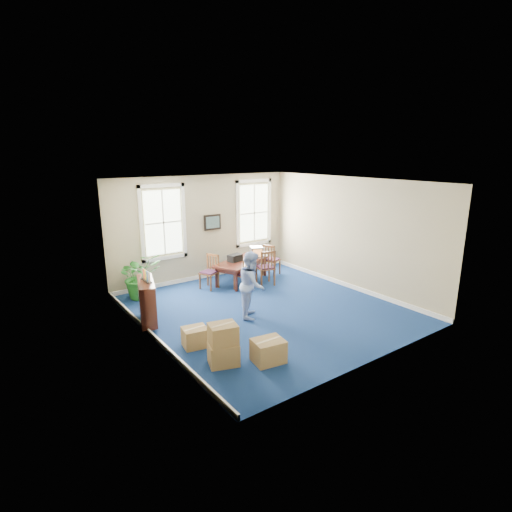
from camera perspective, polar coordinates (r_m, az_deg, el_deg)
floor at (r=10.23m, az=1.52°, el=-7.57°), size 6.50×6.50×0.00m
ceiling at (r=9.49m, az=1.65°, el=10.62°), size 6.50×6.50×0.00m
wall_back at (r=12.42m, az=-7.54°, el=4.02°), size 6.50×0.00×6.50m
wall_front at (r=7.51m, az=16.78°, el=-3.58°), size 6.50×0.00×6.50m
wall_left at (r=8.33m, az=-15.11°, el=-1.67°), size 0.00×6.50×6.50m
wall_right at (r=11.75m, az=13.33°, el=3.14°), size 0.00×6.50×6.50m
baseboard_back at (r=12.77m, az=-7.25°, el=-2.81°), size 6.00×0.04×0.12m
baseboard_left at (r=8.88m, az=-14.25°, el=-11.22°), size 0.04×6.50×0.12m
baseboard_right at (r=12.12m, az=12.81°, el=-4.02°), size 0.04×6.50×0.12m
window_left at (r=11.80m, az=-13.12°, el=4.68°), size 1.40×0.12×2.20m
window_right at (r=13.34m, az=-0.30°, el=6.18°), size 1.40×0.12×2.20m
wall_picture at (r=12.49m, az=-6.24°, el=4.82°), size 0.58×0.06×0.48m
conference_table at (r=12.25m, az=-2.01°, el=-2.13°), size 2.14×1.61×0.66m
crt_tv at (r=12.46m, az=0.05°, el=0.58°), size 0.51×0.53×0.34m
game_console at (r=12.62m, az=1.14°, el=0.06°), size 0.20×0.23×0.05m
equipment_bag at (r=12.05m, az=-3.02°, el=-0.27°), size 0.47×0.35×0.21m
chair_near_left at (r=11.47m, az=-1.83°, el=-2.58°), size 0.49×0.49×0.94m
chair_near_right at (r=11.89m, az=1.35°, el=-1.60°), size 0.59×0.59×1.08m
chair_end_left at (r=11.63m, az=-6.74°, el=-2.30°), size 0.59×0.59×0.99m
chair_end_right at (r=12.84m, az=2.25°, el=-0.48°), size 0.61×0.61×1.03m
man at (r=9.54m, az=-0.58°, el=-4.07°), size 0.96×0.99×1.61m
credenza at (r=9.60m, az=-15.29°, el=-6.57°), size 0.69×1.26×0.95m
brochure_rack at (r=9.41m, az=-15.44°, el=-3.06°), size 0.35×0.61×0.27m
potted_plant at (r=11.24m, az=-16.22°, el=-2.71°), size 1.17×1.03×1.25m
cardboard_boxes at (r=7.79m, az=-3.76°, el=-11.65°), size 1.78×1.78×0.84m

